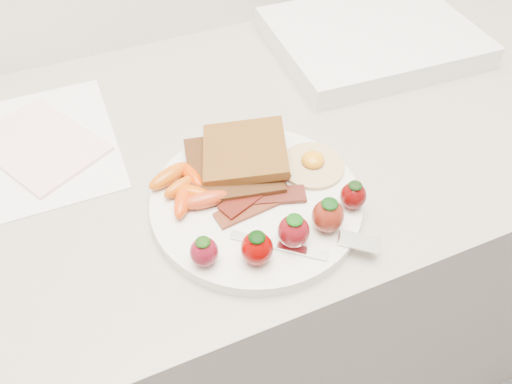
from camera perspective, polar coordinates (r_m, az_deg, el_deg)
name	(u,v)px	position (r m, az deg, el deg)	size (l,w,h in m)	color
counter	(232,297)	(1.09, -2.76, -11.93)	(2.00, 0.60, 0.90)	gray
plate	(256,202)	(0.64, 0.00, -1.14)	(0.27, 0.27, 0.02)	white
toast_lower	(233,167)	(0.66, -2.67, 2.91)	(0.12, 0.12, 0.01)	black
toast_upper	(245,151)	(0.66, -1.29, 4.73)	(0.11, 0.11, 0.01)	#4A2610
fried_egg	(312,164)	(0.67, 6.46, 3.20)	(0.10, 0.10, 0.02)	beige
bacon_strips	(258,198)	(0.63, 0.25, -0.66)	(0.12, 0.07, 0.01)	#3A080B
baby_carrots	(186,188)	(0.64, -7.96, 0.40)	(0.10, 0.10, 0.02)	#CA530A
strawberries	(291,228)	(0.58, 4.03, -4.11)	(0.23, 0.06, 0.05)	maroon
fork	(315,243)	(0.59, 6.78, -5.83)	(0.16, 0.10, 0.00)	white
paper_sheet	(45,145)	(0.79, -22.99, 4.98)	(0.20, 0.26, 0.00)	white
notepad	(40,144)	(0.79, -23.49, 5.00)	(0.12, 0.18, 0.01)	#FFC5CB
appliance	(372,37)	(0.95, 13.10, 16.83)	(0.34, 0.27, 0.04)	white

